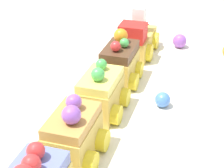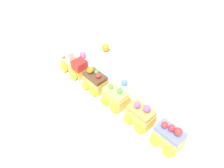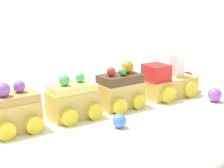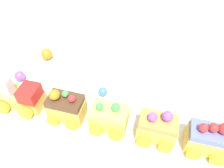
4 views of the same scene
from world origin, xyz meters
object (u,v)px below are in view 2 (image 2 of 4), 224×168
(cake_car_blueberry, at_px, (169,137))
(gumball_purple, at_px, (83,55))
(cake_car_caramel, at_px, (140,116))
(cake_train_locomotive, at_px, (73,65))
(gumball_blue, at_px, (125,83))
(cake_car_chocolate, at_px, (95,81))
(gumball_orange, at_px, (106,48))
(cake_car_lemon, at_px, (116,97))

(cake_car_blueberry, bearing_deg, gumball_purple, -9.12)
(cake_car_caramel, bearing_deg, cake_train_locomotive, 0.03)
(gumball_purple, height_order, gumball_blue, gumball_purple)
(cake_car_caramel, distance_m, cake_car_blueberry, 0.09)
(cake_car_caramel, distance_m, gumball_purple, 0.36)
(cake_car_blueberry, bearing_deg, cake_car_chocolate, 0.04)
(cake_train_locomotive, bearing_deg, gumball_orange, -85.47)
(cake_car_blueberry, bearing_deg, cake_train_locomotive, 0.02)
(cake_car_lemon, xyz_separation_m, gumball_orange, (0.18, -0.21, -0.01))
(cake_train_locomotive, height_order, gumball_blue, cake_train_locomotive)
(cake_car_blueberry, bearing_deg, cake_car_caramel, -0.03)
(gumball_orange, xyz_separation_m, gumball_blue, (-0.16, 0.13, -0.00))
(cake_car_lemon, xyz_separation_m, cake_car_caramel, (-0.09, 0.02, 0.00))
(cake_car_blueberry, bearing_deg, gumball_blue, -18.75)
(cake_car_blueberry, xyz_separation_m, gumball_blue, (0.20, -0.13, -0.02))
(cake_car_lemon, bearing_deg, cake_car_caramel, -179.90)
(gumball_purple, relative_size, gumball_orange, 0.83)
(gumball_blue, bearing_deg, gumball_purple, -11.98)
(cake_car_chocolate, bearing_deg, gumball_blue, -125.70)
(cake_train_locomotive, height_order, gumball_purple, cake_train_locomotive)
(cake_car_caramel, relative_size, gumball_purple, 3.23)
(gumball_blue, bearing_deg, cake_car_lemon, 102.25)
(cake_car_chocolate, bearing_deg, gumball_orange, -51.37)
(cake_car_caramel, height_order, gumball_blue, cake_car_caramel)
(cake_train_locomotive, distance_m, cake_car_blueberry, 0.41)
(gumball_purple, bearing_deg, gumball_orange, -119.93)
(cake_car_lemon, distance_m, gumball_orange, 0.28)
(gumball_orange, bearing_deg, cake_car_lemon, 130.16)
(cake_car_chocolate, relative_size, cake_car_lemon, 1.00)
(cake_car_caramel, height_order, gumball_purple, cake_car_caramel)
(cake_car_lemon, height_order, cake_car_blueberry, cake_car_blueberry)
(cake_car_lemon, bearing_deg, gumball_orange, -36.16)
(cake_train_locomotive, bearing_deg, cake_car_blueberry, -179.98)
(cake_train_locomotive, xyz_separation_m, gumball_purple, (0.02, -0.08, -0.01))
(cake_car_chocolate, bearing_deg, cake_car_caramel, -179.92)
(cake_car_chocolate, relative_size, cake_car_caramel, 1.00)
(gumball_purple, bearing_deg, cake_car_blueberry, 157.20)
(cake_car_chocolate, distance_m, cake_car_caramel, 0.19)
(cake_train_locomotive, xyz_separation_m, gumball_blue, (-0.19, -0.03, -0.01))
(cake_car_blueberry, xyz_separation_m, gumball_orange, (0.37, -0.26, -0.01))
(cake_car_lemon, distance_m, gumball_blue, 0.09)
(cake_car_caramel, bearing_deg, gumball_blue, -29.92)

